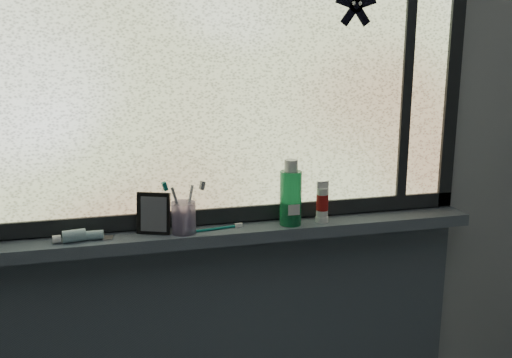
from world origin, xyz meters
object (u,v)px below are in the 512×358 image
object	(u,v)px
vanity_mirror	(153,213)
toothbrush_cup	(184,218)
mouthwash_bottle	(291,192)
cream_tube	(322,200)

from	to	relation	value
vanity_mirror	toothbrush_cup	distance (m)	0.10
mouthwash_bottle	toothbrush_cup	bearing A→B (deg)	-179.73
vanity_mirror	cream_tube	xyz separation A→B (m)	(0.55, -0.02, 0.01)
toothbrush_cup	mouthwash_bottle	size ratio (longest dim) A/B	0.56
toothbrush_cup	vanity_mirror	bearing A→B (deg)	167.36
vanity_mirror	mouthwash_bottle	distance (m)	0.45
cream_tube	mouthwash_bottle	bearing A→B (deg)	-178.97
vanity_mirror	mouthwash_bottle	xyz separation A→B (m)	(0.44, -0.02, 0.04)
cream_tube	vanity_mirror	bearing A→B (deg)	178.26
vanity_mirror	mouthwash_bottle	bearing A→B (deg)	19.69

